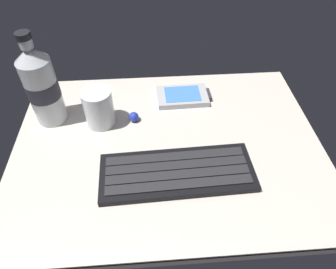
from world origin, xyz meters
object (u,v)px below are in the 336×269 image
object	(u,v)px
keyboard	(177,172)
handheld_device	(183,96)
water_bottle	(42,86)
juice_cup	(99,109)
trackball_mouse	(134,117)

from	to	relation	value
keyboard	handheld_device	size ratio (longest dim) A/B	2.27
water_bottle	keyboard	bearing A→B (deg)	-34.05
handheld_device	keyboard	bearing A→B (deg)	-98.96
water_bottle	handheld_device	bearing A→B (deg)	8.91
handheld_device	juice_cup	size ratio (longest dim) A/B	1.52
handheld_device	trackball_mouse	distance (cm)	13.65
keyboard	handheld_device	distance (cm)	22.92
juice_cup	trackball_mouse	size ratio (longest dim) A/B	3.86
keyboard	juice_cup	world-z (taller)	juice_cup
handheld_device	water_bottle	bearing A→B (deg)	-171.09
handheld_device	juice_cup	distance (cm)	20.49
keyboard	trackball_mouse	world-z (taller)	trackball_mouse
handheld_device	water_bottle	xyz separation A→B (cm)	(-30.08, -4.72, 8.28)
handheld_device	juice_cup	bearing A→B (deg)	-160.06
handheld_device	trackball_mouse	xyz separation A→B (cm)	(-11.79, -6.88, 0.37)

